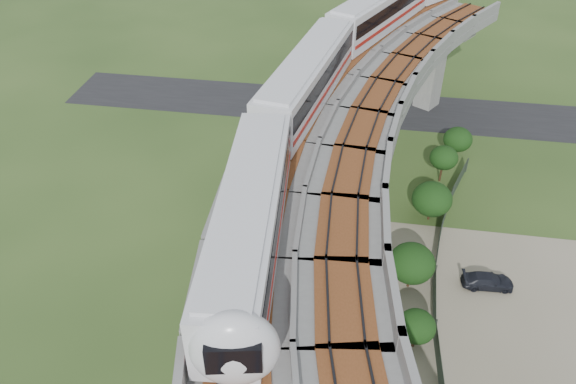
% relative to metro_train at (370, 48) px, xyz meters
% --- Properties ---
extents(ground, '(160.00, 160.00, 0.00)m').
position_rel_metro_train_xyz_m(ground, '(-2.68, -16.53, -12.31)').
color(ground, '#2E4A1D').
rests_on(ground, ground).
extents(dirt_lot, '(18.00, 26.00, 0.04)m').
position_rel_metro_train_xyz_m(dirt_lot, '(11.32, -18.53, -12.29)').
color(dirt_lot, gray).
rests_on(dirt_lot, ground).
extents(asphalt_road, '(60.00, 8.00, 0.03)m').
position_rel_metro_train_xyz_m(asphalt_road, '(-2.68, 13.47, -12.29)').
color(asphalt_road, '#232326').
rests_on(asphalt_road, ground).
extents(viaduct, '(19.58, 73.98, 11.40)m').
position_rel_metro_train_xyz_m(viaduct, '(1.16, -16.53, -3.26)').
color(viaduct, '#99968E').
rests_on(viaduct, ground).
extents(metro_train, '(20.93, 58.86, 3.64)m').
position_rel_metro_train_xyz_m(metro_train, '(0.00, 0.00, 0.00)').
color(metro_train, silver).
rests_on(metro_train, ground).
extents(fence, '(3.87, 38.73, 1.50)m').
position_rel_metro_train_xyz_m(fence, '(7.07, -16.53, -11.56)').
color(fence, '#2D382D').
rests_on(fence, ground).
extents(tree_0, '(2.63, 2.63, 3.09)m').
position_rel_metro_train_xyz_m(tree_0, '(8.72, 5.07, -10.34)').
color(tree_0, '#382314').
rests_on(tree_0, ground).
extents(tree_1, '(2.42, 2.42, 3.47)m').
position_rel_metro_train_xyz_m(tree_1, '(7.13, 0.97, -9.87)').
color(tree_1, '#382314').
rests_on(tree_1, ground).
extents(tree_2, '(3.17, 3.17, 3.39)m').
position_rel_metro_train_xyz_m(tree_2, '(5.93, -4.63, -10.27)').
color(tree_2, '#382314').
rests_on(tree_2, ground).
extents(tree_3, '(3.18, 3.18, 3.60)m').
position_rel_metro_train_xyz_m(tree_3, '(4.21, -12.46, -10.07)').
color(tree_3, '#382314').
rests_on(tree_3, ground).
extents(tree_4, '(2.35, 2.35, 2.91)m').
position_rel_metro_train_xyz_m(tree_4, '(4.46, -17.64, -10.40)').
color(tree_4, '#382314').
rests_on(tree_4, ground).
extents(car_dark, '(3.67, 1.74, 1.03)m').
position_rel_metro_train_xyz_m(car_dark, '(9.67, -11.59, -11.75)').
color(car_dark, black).
rests_on(car_dark, dirt_lot).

